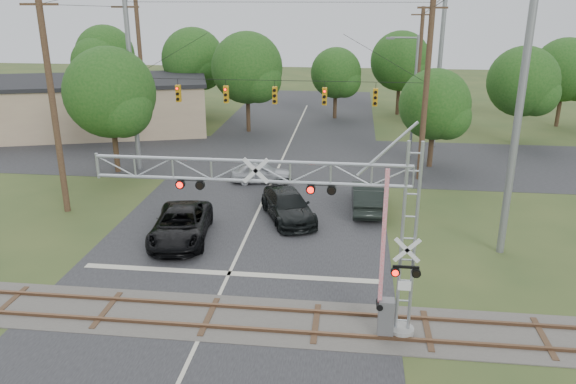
# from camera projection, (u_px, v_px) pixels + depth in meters

# --- Properties ---
(ground) EXTENTS (160.00, 160.00, 0.00)m
(ground) POSITION_uv_depth(u_px,v_px,m) (194.00, 349.00, 19.09)
(ground) COLOR #324620
(ground) RESTS_ON ground
(road_main) EXTENTS (14.00, 90.00, 0.02)m
(road_main) POSITION_uv_depth(u_px,v_px,m) (248.00, 232.00, 28.46)
(road_main) COLOR #242426
(road_main) RESTS_ON ground
(road_cross) EXTENTS (90.00, 12.00, 0.02)m
(road_cross) POSITION_uv_depth(u_px,v_px,m) (283.00, 158.00, 41.58)
(road_cross) COLOR #242426
(road_cross) RESTS_ON ground
(railroad_track) EXTENTS (90.00, 3.20, 0.17)m
(railroad_track) POSITION_uv_depth(u_px,v_px,m) (209.00, 317.00, 20.95)
(railroad_track) COLOR #453F3B
(railroad_track) RESTS_ON ground
(crossing_gantry) EXTENTS (11.11, 0.90, 7.07)m
(crossing_gantry) POSITION_uv_depth(u_px,v_px,m) (312.00, 216.00, 18.75)
(crossing_gantry) COLOR gray
(crossing_gantry) RESTS_ON ground
(traffic_signal_span) EXTENTS (19.34, 0.36, 11.50)m
(traffic_signal_span) POSITION_uv_depth(u_px,v_px,m) (289.00, 90.00, 35.85)
(traffic_signal_span) COLOR gray
(traffic_signal_span) RESTS_ON ground
(pickup_black) EXTENTS (3.30, 5.92, 1.56)m
(pickup_black) POSITION_uv_depth(u_px,v_px,m) (181.00, 225.00, 27.41)
(pickup_black) COLOR black
(pickup_black) RESTS_ON ground
(car_dark) EXTENTS (3.90, 5.58, 1.50)m
(car_dark) POSITION_uv_depth(u_px,v_px,m) (288.00, 206.00, 30.00)
(car_dark) COLOR black
(car_dark) RESTS_ON ground
(sedan_silver) EXTENTS (4.04, 2.11, 1.31)m
(sedan_silver) POSITION_uv_depth(u_px,v_px,m) (261.00, 172.00, 35.96)
(sedan_silver) COLOR #A7ABAF
(sedan_silver) RESTS_ON ground
(suv_dark) EXTENTS (1.82, 4.88, 1.59)m
(suv_dark) POSITION_uv_depth(u_px,v_px,m) (368.00, 196.00, 31.26)
(suv_dark) COLOR black
(suv_dark) RESTS_ON ground
(commercial_building) EXTENTS (21.47, 15.07, 4.55)m
(commercial_building) POSITION_uv_depth(u_px,v_px,m) (94.00, 105.00, 49.29)
(commercial_building) COLOR tan
(commercial_building) RESTS_ON ground
(streetlight) EXTENTS (2.34, 0.24, 8.77)m
(streetlight) POSITION_uv_depth(u_px,v_px,m) (412.00, 90.00, 40.56)
(streetlight) COLOR gray
(streetlight) RESTS_ON ground
(utility_poles) EXTENTS (26.38, 27.16, 14.35)m
(utility_poles) POSITION_uv_depth(u_px,v_px,m) (314.00, 75.00, 37.64)
(utility_poles) COLOR #3A251A
(utility_poles) RESTS_ON ground
(treeline) EXTENTS (50.57, 28.55, 8.61)m
(treeline) POSITION_uv_depth(u_px,v_px,m) (280.00, 69.00, 49.94)
(treeline) COLOR #3D2B1C
(treeline) RESTS_ON ground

